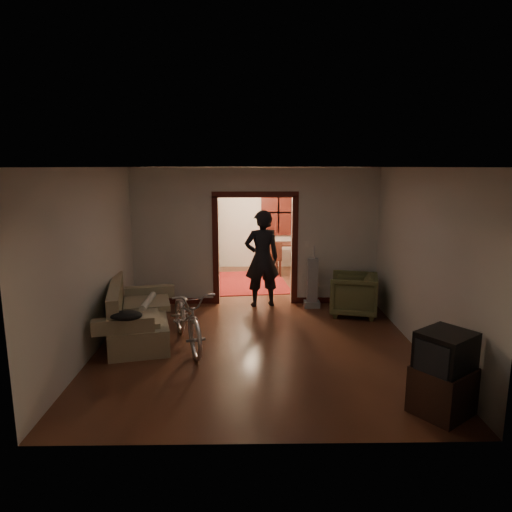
{
  "coord_description": "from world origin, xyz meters",
  "views": [
    {
      "loc": [
        -0.13,
        -8.48,
        2.81
      ],
      "look_at": [
        0.0,
        -0.3,
        1.2
      ],
      "focal_mm": 32.0,
      "sensor_mm": 36.0,
      "label": 1
    }
  ],
  "objects_px": {
    "sofa": "(138,311)",
    "person": "(262,259)",
    "locker": "(201,235)",
    "desk": "(294,257)",
    "bicycle": "(188,316)",
    "armchair": "(353,294)"
  },
  "relations": [
    {
      "from": "sofa",
      "to": "locker",
      "type": "distance_m",
      "value": 5.26
    },
    {
      "from": "sofa",
      "to": "bicycle",
      "type": "relative_size",
      "value": 1.08
    },
    {
      "from": "sofa",
      "to": "desk",
      "type": "relative_size",
      "value": 1.94
    },
    {
      "from": "bicycle",
      "to": "locker",
      "type": "bearing_deg",
      "value": 73.88
    },
    {
      "from": "person",
      "to": "armchair",
      "type": "bearing_deg",
      "value": 148.24
    },
    {
      "from": "bicycle",
      "to": "locker",
      "type": "height_order",
      "value": "locker"
    },
    {
      "from": "armchair",
      "to": "locker",
      "type": "relative_size",
      "value": 0.47
    },
    {
      "from": "locker",
      "to": "desk",
      "type": "height_order",
      "value": "locker"
    },
    {
      "from": "sofa",
      "to": "locker",
      "type": "relative_size",
      "value": 1.06
    },
    {
      "from": "desk",
      "to": "bicycle",
      "type": "bearing_deg",
      "value": -108.36
    },
    {
      "from": "person",
      "to": "locker",
      "type": "bearing_deg",
      "value": -78.08
    },
    {
      "from": "sofa",
      "to": "person",
      "type": "relative_size",
      "value": 1.01
    },
    {
      "from": "armchair",
      "to": "sofa",
      "type": "bearing_deg",
      "value": -59.62
    },
    {
      "from": "sofa",
      "to": "person",
      "type": "xyz_separation_m",
      "value": [
        2.1,
        1.74,
        0.53
      ]
    },
    {
      "from": "sofa",
      "to": "desk",
      "type": "bearing_deg",
      "value": 44.59
    },
    {
      "from": "locker",
      "to": "desk",
      "type": "distance_m",
      "value": 2.61
    },
    {
      "from": "sofa",
      "to": "person",
      "type": "distance_m",
      "value": 2.78
    },
    {
      "from": "bicycle",
      "to": "person",
      "type": "height_order",
      "value": "person"
    },
    {
      "from": "armchair",
      "to": "locker",
      "type": "height_order",
      "value": "locker"
    },
    {
      "from": "bicycle",
      "to": "locker",
      "type": "distance_m",
      "value": 5.6
    },
    {
      "from": "desk",
      "to": "armchair",
      "type": "bearing_deg",
      "value": -73.93
    },
    {
      "from": "bicycle",
      "to": "armchair",
      "type": "distance_m",
      "value": 3.33
    }
  ]
}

